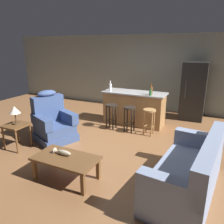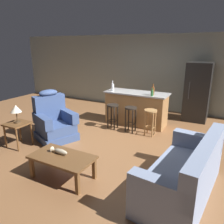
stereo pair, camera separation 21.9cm
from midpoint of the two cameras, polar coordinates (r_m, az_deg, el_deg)
The scene contains 16 objects.
ground_plane at distance 5.39m, azimuth 1.86°, elevation -7.41°, with size 12.00×12.00×0.00m.
back_wall at distance 7.89m, azimuth 12.27°, elevation 9.89°, with size 12.00×0.05×2.60m.
coffee_table at distance 3.89m, azimuth -11.26°, elevation -11.98°, with size 1.10×0.60×0.42m.
fish_figurine at distance 3.94m, azimuth -12.06°, elevation -10.02°, with size 0.34×0.10×0.10m.
couch at distance 3.67m, azimuth 20.32°, elevation -15.12°, with size 1.04×1.98×0.94m.
recliner_near_lamp at distance 5.52m, azimuth -13.79°, elevation -2.59°, with size 1.10×1.10×1.20m.
end_table at distance 5.33m, azimuth -22.36°, elevation -3.67°, with size 0.48×0.48×0.56m.
table_lamp at distance 5.22m, azimuth -22.72°, elevation 0.60°, with size 0.24×0.24×0.41m.
kitchen_island at distance 6.39m, azimuth 7.30°, elevation 1.00°, with size 1.80×0.70×0.95m.
bar_stool_left at distance 6.01m, azimuth 1.22°, elevation 0.03°, with size 0.32×0.32×0.68m.
bar_stool_middle at distance 5.79m, azimuth 5.99°, elevation -0.71°, with size 0.32×0.32×0.68m.
bar_stool_right at distance 5.62m, azimuth 11.08°, elevation -1.49°, with size 0.32×0.32×0.68m.
refrigerator at distance 7.11m, azimuth 22.21°, elevation 4.84°, with size 0.70×0.69×1.76m.
bottle_tall_green at distance 5.97m, azimuth 11.67°, elevation 5.45°, with size 0.08×0.08×0.30m.
bottle_short_amber at distance 6.38m, azimuth 1.13°, elevation 6.53°, with size 0.09×0.09×0.31m.
bottle_wine_dark at distance 5.85m, azimuth 11.48°, elevation 4.86°, with size 0.07×0.07×0.21m.
Camera 2 is at (2.26, -4.35, 2.23)m, focal length 35.00 mm.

